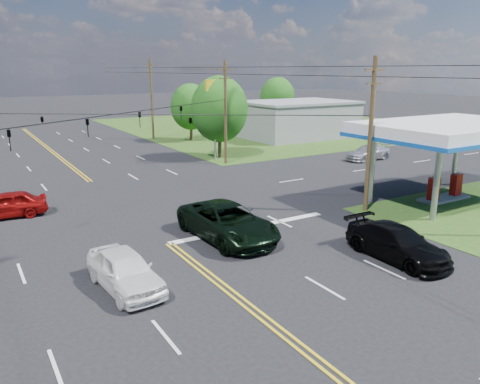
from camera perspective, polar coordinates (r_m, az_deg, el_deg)
ground at (r=31.71m, az=-14.26°, el=-1.70°), size 280.00×280.00×0.00m
grass_ne at (r=75.68m, az=4.25°, el=8.09°), size 46.00×48.00×0.03m
stop_bar at (r=26.69m, az=1.32°, el=-4.34°), size 10.00×0.50×0.02m
retail_ne at (r=62.91m, az=6.92°, el=8.69°), size 14.00×10.00×4.40m
gas_canopy at (r=34.29m, az=24.37°, el=6.72°), size 12.20×8.20×5.35m
pole_se at (r=29.84m, az=15.61°, el=6.87°), size 1.60×0.28×9.50m
pole_ne at (r=44.09m, az=-1.78°, el=9.78°), size 1.60×0.28×9.50m
pole_right_far at (r=61.29m, az=-10.73°, el=11.17°), size 1.60×0.28×10.00m
span_wire_signals at (r=30.61m, az=-14.98°, el=9.14°), size 26.00×18.00×1.13m
power_lines at (r=28.57m, az=-14.14°, el=14.06°), size 26.04×100.00×0.64m
tree_right_a at (r=47.19m, az=-2.53°, el=10.04°), size 5.70×5.70×8.18m
tree_right_b at (r=59.04m, az=-6.06°, el=10.29°), size 4.94×4.94×7.09m
tree_far_r at (r=73.09m, az=4.59°, el=11.42°), size 5.32×5.32×7.63m
pickup_dkgreen at (r=24.72m, az=-1.53°, el=-3.65°), size 3.35×6.81×1.86m
suv_black at (r=23.40m, az=18.61°, el=-5.90°), size 2.25×5.45×1.58m
pickup_white at (r=19.83m, az=-13.87°, el=-9.25°), size 2.32×4.90×1.62m
sedan_red at (r=31.60m, az=-26.65°, el=-1.40°), size 4.80×2.26×1.59m
sedan_far at (r=48.14m, az=15.35°, el=4.66°), size 5.11×2.26×1.46m
polesign_ne at (r=45.88m, az=-3.14°, el=11.42°), size 2.14×0.87×7.84m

